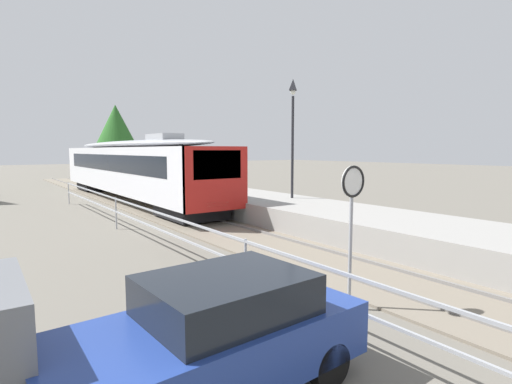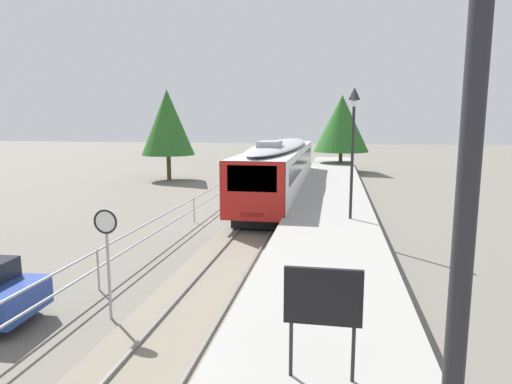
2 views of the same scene
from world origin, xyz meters
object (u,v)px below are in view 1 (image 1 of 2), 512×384
at_px(speed_limit_sign, 352,201).
at_px(parked_hatchback_blue, 214,336).
at_px(commuter_train, 131,166).
at_px(platform_lamp_mid_platform, 293,116).

bearing_deg(speed_limit_sign, parked_hatchback_blue, -166.27).
distance_m(commuter_train, platform_lamp_mid_platform, 10.95).
xyz_separation_m(speed_limit_sign, parked_hatchback_blue, (-3.53, -0.86, -1.33)).
height_order(commuter_train, parked_hatchback_blue, commuter_train).
xyz_separation_m(commuter_train, parked_hatchback_blue, (-5.54, -19.50, -1.36)).
distance_m(commuter_train, speed_limit_sign, 18.74).
height_order(speed_limit_sign, parked_hatchback_blue, speed_limit_sign).
bearing_deg(parked_hatchback_blue, commuter_train, 74.13).
distance_m(commuter_train, parked_hatchback_blue, 20.32).
xyz_separation_m(platform_lamp_mid_platform, speed_limit_sign, (-6.13, -8.79, -2.50)).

